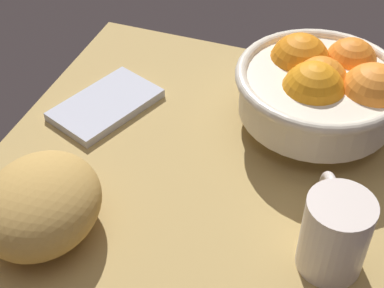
{
  "coord_description": "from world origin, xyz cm",
  "views": [
    {
      "loc": [
        -43.49,
        -17.77,
        53.35
      ],
      "look_at": [
        6.15,
        0.21,
        5.0
      ],
      "focal_mm": 54.1,
      "sensor_mm": 36.0,
      "label": 1
    }
  ],
  "objects_px": {
    "mug": "(334,231)",
    "fruit_bowl": "(323,87)",
    "napkin_folded": "(106,105)",
    "bread_loaf": "(41,204)"
  },
  "relations": [
    {
      "from": "mug",
      "to": "fruit_bowl",
      "type": "bearing_deg",
      "value": 13.88
    },
    {
      "from": "fruit_bowl",
      "to": "bread_loaf",
      "type": "height_order",
      "value": "fruit_bowl"
    },
    {
      "from": "fruit_bowl",
      "to": "bread_loaf",
      "type": "distance_m",
      "value": 0.4
    },
    {
      "from": "napkin_folded",
      "to": "mug",
      "type": "height_order",
      "value": "mug"
    },
    {
      "from": "fruit_bowl",
      "to": "napkin_folded",
      "type": "height_order",
      "value": "fruit_bowl"
    },
    {
      "from": "fruit_bowl",
      "to": "mug",
      "type": "distance_m",
      "value": 0.24
    },
    {
      "from": "fruit_bowl",
      "to": "napkin_folded",
      "type": "relative_size",
      "value": 1.48
    },
    {
      "from": "bread_loaf",
      "to": "mug",
      "type": "relative_size",
      "value": 1.32
    },
    {
      "from": "napkin_folded",
      "to": "mug",
      "type": "bearing_deg",
      "value": -114.26
    },
    {
      "from": "fruit_bowl",
      "to": "bread_loaf",
      "type": "bearing_deg",
      "value": 138.77
    }
  ]
}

